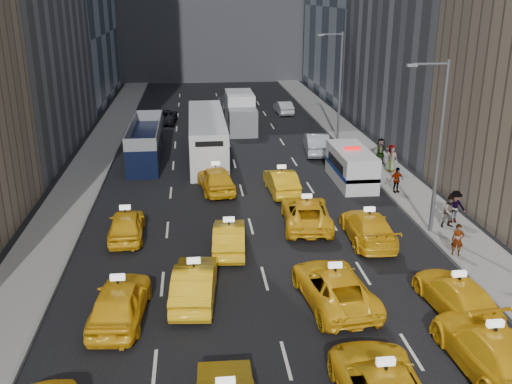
# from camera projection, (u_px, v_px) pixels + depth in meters

# --- Properties ---
(sidewalk_west) EXTENTS (3.00, 90.00, 0.15)m
(sidewalk_west) POSITION_uv_depth(u_px,v_px,m) (87.00, 171.00, 40.17)
(sidewalk_west) COLOR gray
(sidewalk_west) RESTS_ON ground
(sidewalk_east) EXTENTS (3.00, 90.00, 0.15)m
(sidewalk_east) POSITION_uv_depth(u_px,v_px,m) (376.00, 162.00, 42.35)
(sidewalk_east) COLOR gray
(sidewalk_east) RESTS_ON ground
(curb_west) EXTENTS (0.15, 90.00, 0.18)m
(curb_west) POSITION_uv_depth(u_px,v_px,m) (108.00, 170.00, 40.32)
(curb_west) COLOR slate
(curb_west) RESTS_ON ground
(curb_east) EXTENTS (0.15, 90.00, 0.18)m
(curb_east) POSITION_uv_depth(u_px,v_px,m) (357.00, 162.00, 42.19)
(curb_east) COLOR slate
(curb_east) RESTS_ON ground
(streetlight_near) EXTENTS (2.15, 0.22, 9.00)m
(streetlight_near) POSITION_uv_depth(u_px,v_px,m) (437.00, 143.00, 28.42)
(streetlight_near) COLOR #595B60
(streetlight_near) RESTS_ON ground
(streetlight_far) EXTENTS (2.15, 0.22, 9.00)m
(streetlight_far) POSITION_uv_depth(u_px,v_px,m) (339.00, 83.00, 47.16)
(streetlight_far) COLOR #595B60
(streetlight_far) RESTS_ON ground
(taxi_7) EXTENTS (2.47, 5.59, 1.59)m
(taxi_7) POSITION_uv_depth(u_px,v_px,m) (491.00, 350.00, 18.93)
(taxi_7) COLOR yellow
(taxi_7) RESTS_ON ground
(taxi_8) EXTENTS (2.31, 4.92, 1.63)m
(taxi_8) POSITION_uv_depth(u_px,v_px,m) (120.00, 301.00, 21.88)
(taxi_8) COLOR yellow
(taxi_8) RESTS_ON ground
(taxi_9) EXTENTS (2.06, 4.85, 1.56)m
(taxi_9) POSITION_uv_depth(u_px,v_px,m) (195.00, 283.00, 23.37)
(taxi_9) COLOR yellow
(taxi_9) RESTS_ON ground
(taxi_10) EXTENTS (3.02, 5.60, 1.49)m
(taxi_10) POSITION_uv_depth(u_px,v_px,m) (334.00, 287.00, 23.11)
(taxi_10) COLOR yellow
(taxi_10) RESTS_ON ground
(taxi_11) EXTENTS (2.30, 4.99, 1.41)m
(taxi_11) POSITION_uv_depth(u_px,v_px,m) (457.00, 295.00, 22.58)
(taxi_11) COLOR yellow
(taxi_11) RESTS_ON ground
(taxi_12) EXTENTS (1.86, 4.37, 1.47)m
(taxi_12) POSITION_uv_depth(u_px,v_px,m) (126.00, 225.00, 29.26)
(taxi_12) COLOR yellow
(taxi_12) RESTS_ON ground
(taxi_13) EXTENTS (1.85, 4.46, 1.44)m
(taxi_13) POSITION_uv_depth(u_px,v_px,m) (229.00, 237.00, 27.82)
(taxi_13) COLOR yellow
(taxi_13) RESTS_ON ground
(taxi_14) EXTENTS (2.95, 5.55, 1.49)m
(taxi_14) POSITION_uv_depth(u_px,v_px,m) (306.00, 213.00, 30.82)
(taxi_14) COLOR yellow
(taxi_14) RESTS_ON ground
(taxi_15) EXTENTS (2.31, 5.26, 1.50)m
(taxi_15) POSITION_uv_depth(u_px,v_px,m) (368.00, 227.00, 28.94)
(taxi_15) COLOR yellow
(taxi_15) RESTS_ON ground
(taxi_16) EXTENTS (2.56, 5.00, 1.63)m
(taxi_16) POSITION_uv_depth(u_px,v_px,m) (216.00, 179.00, 36.17)
(taxi_16) COLOR yellow
(taxi_16) RESTS_ON ground
(taxi_17) EXTENTS (1.84, 4.64, 1.50)m
(taxi_17) POSITION_uv_depth(u_px,v_px,m) (281.00, 181.00, 35.88)
(taxi_17) COLOR yellow
(taxi_17) RESTS_ON ground
(nypd_van) EXTENTS (2.36, 5.74, 2.44)m
(nypd_van) POSITION_uv_depth(u_px,v_px,m) (351.00, 167.00, 37.72)
(nypd_van) COLOR silver
(nypd_van) RESTS_ON ground
(double_decker) EXTENTS (2.27, 9.72, 2.82)m
(double_decker) POSITION_uv_depth(u_px,v_px,m) (146.00, 142.00, 42.66)
(double_decker) COLOR black
(double_decker) RESTS_ON ground
(city_bus) EXTENTS (3.65, 12.76, 3.25)m
(city_bus) POSITION_uv_depth(u_px,v_px,m) (207.00, 137.00, 43.33)
(city_bus) COLOR silver
(city_bus) RESTS_ON ground
(box_truck) EXTENTS (2.78, 7.25, 3.26)m
(box_truck) POSITION_uv_depth(u_px,v_px,m) (241.00, 112.00, 52.20)
(box_truck) COLOR white
(box_truck) RESTS_ON ground
(misc_car_0) EXTENTS (2.25, 5.12, 1.63)m
(misc_car_0) POSITION_uv_depth(u_px,v_px,m) (317.00, 143.00, 44.63)
(misc_car_0) COLOR #B0B4B8
(misc_car_0) RESTS_ON ground
(misc_car_1) EXTENTS (2.55, 4.94, 1.33)m
(misc_car_1) POSITION_uv_depth(u_px,v_px,m) (164.00, 116.00, 54.95)
(misc_car_1) COLOR black
(misc_car_1) RESTS_ON ground
(misc_car_2) EXTENTS (2.68, 5.31, 1.48)m
(misc_car_2) POSITION_uv_depth(u_px,v_px,m) (229.00, 101.00, 62.31)
(misc_car_2) COLOR slate
(misc_car_2) RESTS_ON ground
(misc_car_3) EXTENTS (1.85, 4.49, 1.52)m
(misc_car_3) POSITION_uv_depth(u_px,v_px,m) (198.00, 107.00, 59.17)
(misc_car_3) COLOR black
(misc_car_3) RESTS_ON ground
(misc_car_4) EXTENTS (1.69, 4.15, 1.34)m
(misc_car_4) POSITION_uv_depth(u_px,v_px,m) (283.00, 107.00, 59.20)
(misc_car_4) COLOR #ADAFB5
(misc_car_4) RESTS_ON ground
(pedestrian_0) EXTENTS (0.67, 0.57, 1.56)m
(pedestrian_0) POSITION_uv_depth(u_px,v_px,m) (458.00, 240.00, 27.01)
(pedestrian_0) COLOR gray
(pedestrian_0) RESTS_ON sidewalk_east
(pedestrian_1) EXTENTS (0.89, 0.53, 1.77)m
(pedestrian_1) POSITION_uv_depth(u_px,v_px,m) (450.00, 212.00, 30.20)
(pedestrian_1) COLOR gray
(pedestrian_1) RESTS_ON sidewalk_east
(pedestrian_2) EXTENTS (1.19, 0.55, 1.81)m
(pedestrian_2) POSITION_uv_depth(u_px,v_px,m) (455.00, 207.00, 30.83)
(pedestrian_2) COLOR gray
(pedestrian_2) RESTS_ON sidewalk_east
(pedestrian_3) EXTENTS (1.04, 0.68, 1.63)m
(pedestrian_3) POSITION_uv_depth(u_px,v_px,m) (397.00, 180.00, 35.49)
(pedestrian_3) COLOR gray
(pedestrian_3) RESTS_ON sidewalk_east
(pedestrian_4) EXTENTS (0.95, 0.56, 1.90)m
(pedestrian_4) POSITION_uv_depth(u_px,v_px,m) (391.00, 158.00, 39.67)
(pedestrian_4) COLOR gray
(pedestrian_4) RESTS_ON sidewalk_east
(pedestrian_5) EXTENTS (1.78, 0.72, 1.87)m
(pedestrian_5) POSITION_uv_depth(u_px,v_px,m) (381.00, 151.00, 41.50)
(pedestrian_5) COLOR gray
(pedestrian_5) RESTS_ON sidewalk_east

